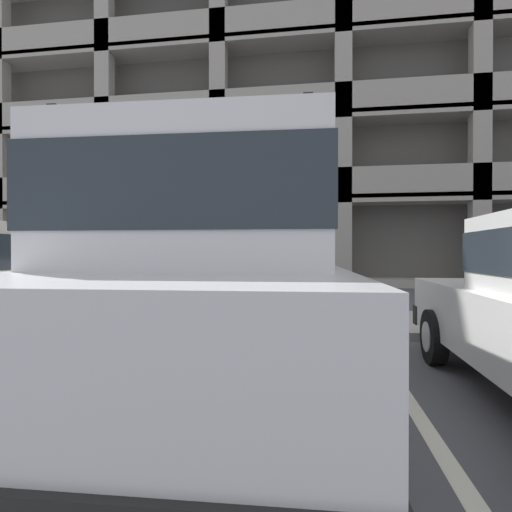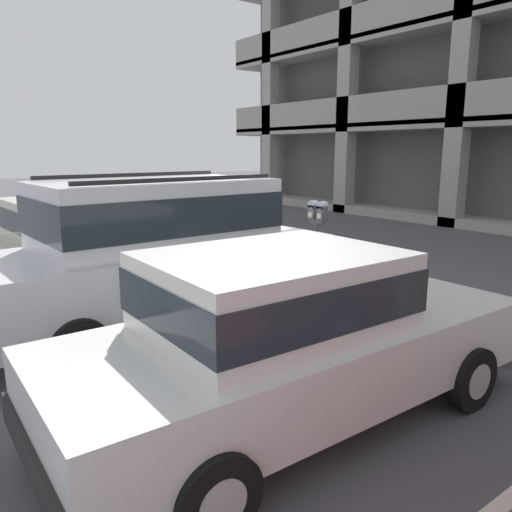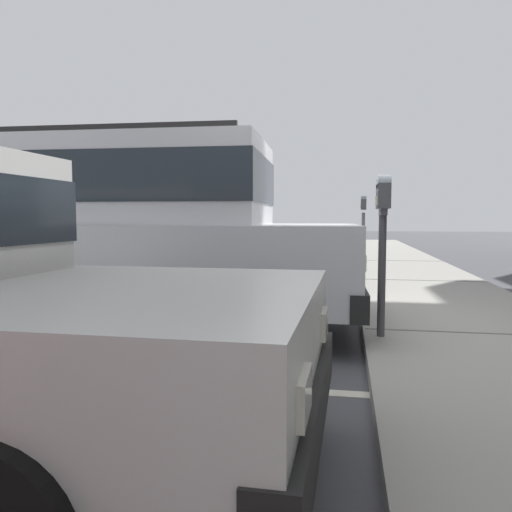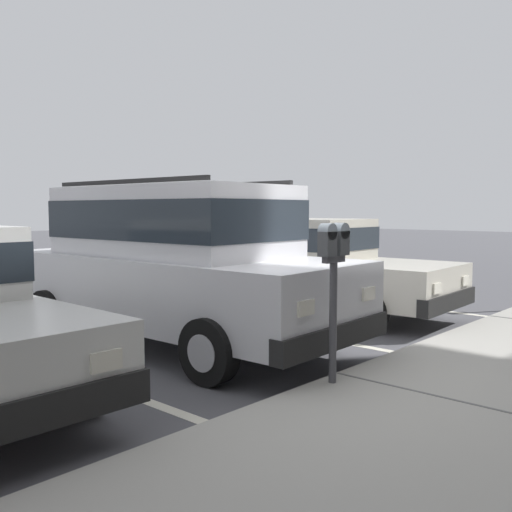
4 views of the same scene
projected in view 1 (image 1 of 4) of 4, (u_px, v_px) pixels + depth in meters
ground_plane at (261, 343)px, 5.61m from camera, size 80.00×80.00×0.10m
sidewalk at (272, 320)px, 6.89m from camera, size 40.00×2.20×0.12m
parking_stall_lines at (393, 375)px, 4.00m from camera, size 12.28×4.80×0.01m
silver_suv at (224, 269)px, 3.41m from camera, size 2.14×4.85×2.03m
parking_meter_near at (283, 254)px, 5.90m from camera, size 0.35×0.12×1.45m
parking_garage at (336, 92)px, 19.37m from camera, size 32.00×10.00×19.25m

